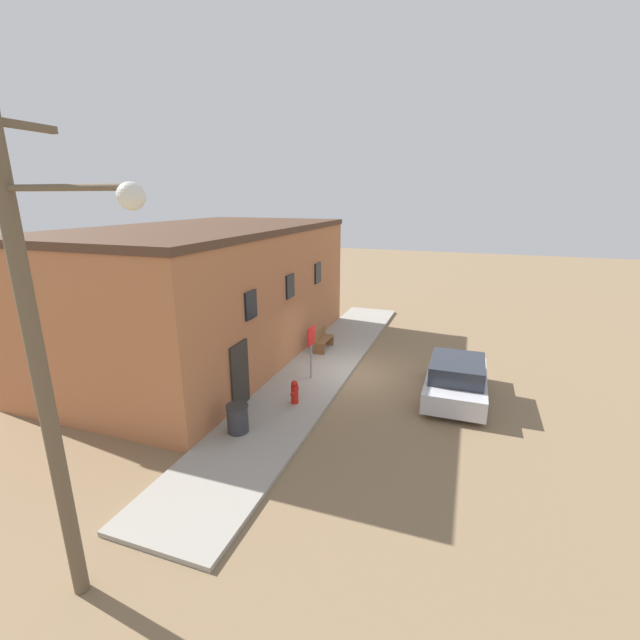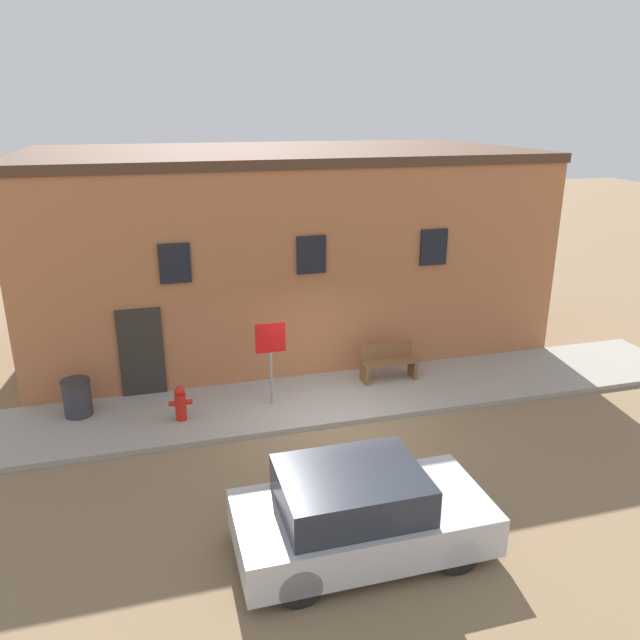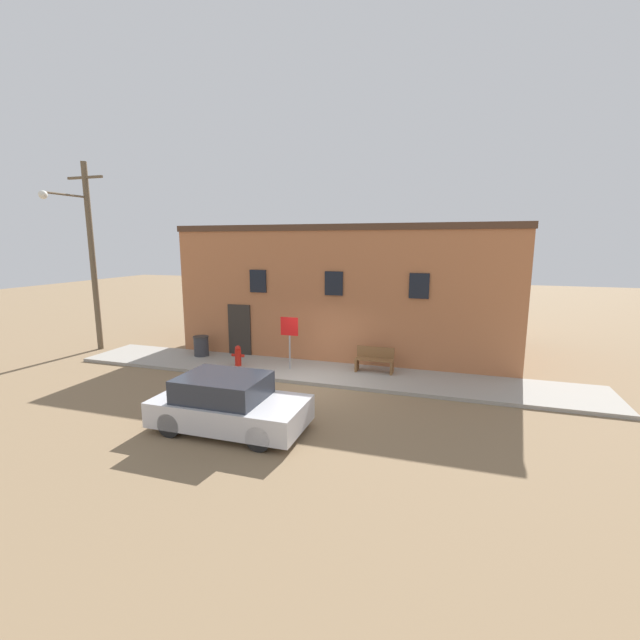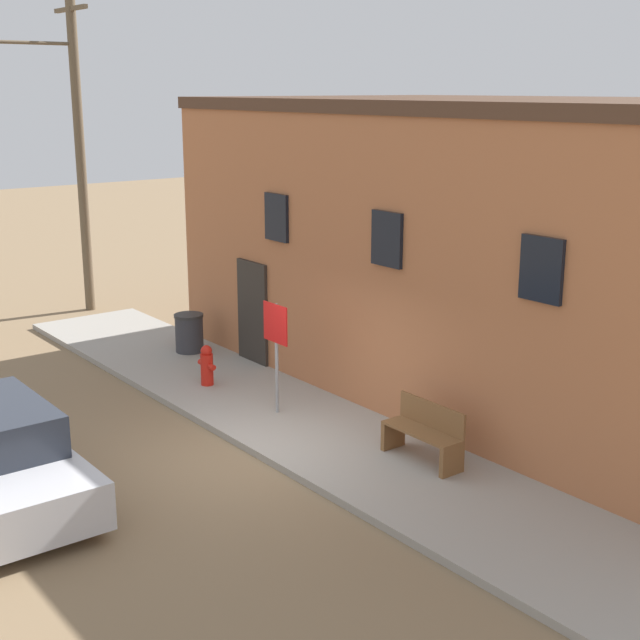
% 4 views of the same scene
% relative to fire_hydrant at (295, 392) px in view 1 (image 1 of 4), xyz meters
% --- Properties ---
extents(ground_plane, '(80.00, 80.00, 0.00)m').
position_rel_fire_hydrant_xyz_m(ground_plane, '(3.10, -1.04, -0.50)').
color(ground_plane, '#846B4C').
extents(sidewalk, '(18.98, 2.60, 0.12)m').
position_rel_fire_hydrant_xyz_m(sidewalk, '(3.10, 0.26, -0.44)').
color(sidewalk, '#9E998E').
rests_on(sidewalk, ground).
extents(brick_building, '(13.56, 7.27, 5.38)m').
position_rel_fire_hydrant_xyz_m(brick_building, '(3.31, 5.13, 2.19)').
color(brick_building, '#B26B42').
rests_on(brick_building, ground).
extents(fire_hydrant, '(0.50, 0.24, 0.77)m').
position_rel_fire_hydrant_xyz_m(fire_hydrant, '(0.00, 0.00, 0.00)').
color(fire_hydrant, red).
rests_on(fire_hydrant, sidewalk).
extents(stop_sign, '(0.67, 0.06, 1.93)m').
position_rel_fire_hydrant_xyz_m(stop_sign, '(2.02, 0.20, 0.96)').
color(stop_sign, gray).
rests_on(stop_sign, sidewalk).
extents(bench, '(1.35, 0.44, 0.89)m').
position_rel_fire_hydrant_xyz_m(bench, '(5.05, 0.79, 0.05)').
color(bench, brown).
rests_on(bench, sidewalk).
extents(trash_bin, '(0.62, 0.62, 0.82)m').
position_rel_fire_hydrant_xyz_m(trash_bin, '(-2.14, 0.83, 0.03)').
color(trash_bin, '#333338').
rests_on(trash_bin, sidewalk).
extents(utility_pole, '(1.80, 2.32, 8.03)m').
position_rel_fire_hydrant_xyz_m(utility_pole, '(-7.39, 0.71, 3.85)').
color(utility_pole, brown).
rests_on(utility_pole, ground).
extents(parked_car, '(3.87, 1.89, 1.39)m').
position_rel_fire_hydrant_xyz_m(parked_car, '(2.35, -4.82, 0.16)').
color(parked_car, black).
rests_on(parked_car, ground).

